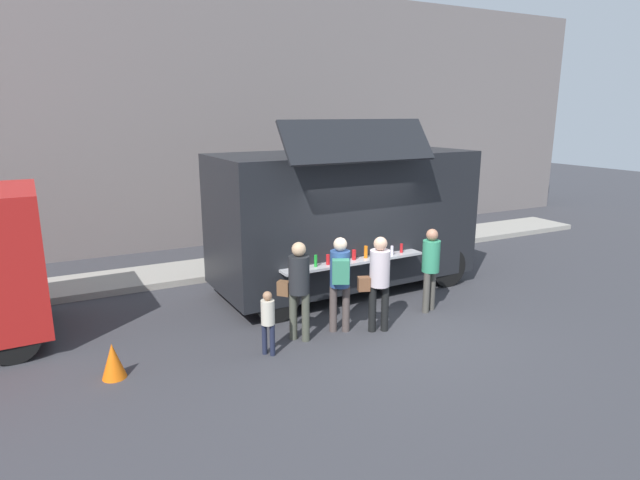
% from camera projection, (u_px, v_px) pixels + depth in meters
% --- Properties ---
extents(ground_plane, '(60.00, 60.00, 0.00)m').
position_uv_depth(ground_plane, '(397.00, 327.00, 9.73)').
color(ground_plane, '#38383D').
extents(curb_strip, '(28.00, 1.60, 0.15)m').
position_uv_depth(curb_strip, '(142.00, 278.00, 12.36)').
color(curb_strip, '#9E998E').
rests_on(curb_strip, ground).
extents(building_behind, '(32.00, 2.40, 7.47)m').
position_uv_depth(building_behind, '(146.00, 118.00, 15.30)').
color(building_behind, slate).
rests_on(building_behind, ground).
extents(food_truck_main, '(5.78, 3.08, 3.77)m').
position_uv_depth(food_truck_main, '(345.00, 216.00, 11.50)').
color(food_truck_main, black).
rests_on(food_truck_main, ground).
extents(traffic_cone_orange, '(0.36, 0.36, 0.55)m').
position_uv_depth(traffic_cone_orange, '(113.00, 361.00, 7.81)').
color(traffic_cone_orange, orange).
rests_on(traffic_cone_orange, ground).
extents(trash_bin, '(0.60, 0.60, 1.01)m').
position_uv_depth(trash_bin, '(425.00, 229.00, 15.59)').
color(trash_bin, '#306539').
rests_on(trash_bin, ground).
extents(customer_front_ordering, '(0.57, 0.38, 1.77)m').
position_uv_depth(customer_front_ordering, '(379.00, 276.00, 9.31)').
color(customer_front_ordering, black).
rests_on(customer_front_ordering, ground).
extents(customer_mid_with_backpack, '(0.48, 0.58, 1.76)m').
position_uv_depth(customer_mid_with_backpack, '(340.00, 275.00, 9.26)').
color(customer_mid_with_backpack, '#504440').
rests_on(customer_mid_with_backpack, ground).
extents(customer_rear_waiting, '(0.50, 0.52, 1.77)m').
position_uv_depth(customer_rear_waiting, '(298.00, 283.00, 8.95)').
color(customer_rear_waiting, '#484B3E').
rests_on(customer_rear_waiting, ground).
extents(customer_extra_browsing, '(0.34, 0.34, 1.69)m').
position_uv_depth(customer_extra_browsing, '(431.00, 263.00, 10.29)').
color(customer_extra_browsing, '#4B4841').
rests_on(customer_extra_browsing, ground).
extents(child_near_queue, '(0.22, 0.22, 1.10)m').
position_uv_depth(child_near_queue, '(268.00, 317.00, 8.47)').
color(child_near_queue, '#1D2238').
rests_on(child_near_queue, ground).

